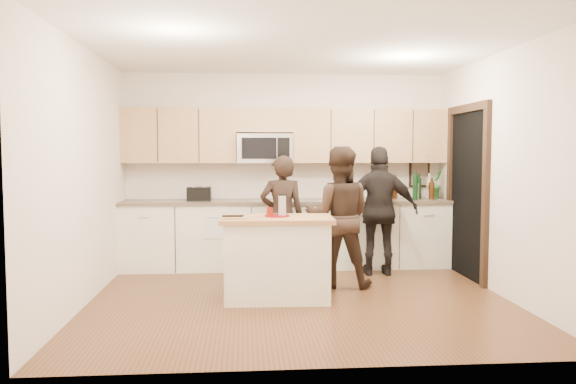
{
  "coord_description": "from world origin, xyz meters",
  "views": [
    {
      "loc": [
        -0.59,
        -6.0,
        1.59
      ],
      "look_at": [
        -0.09,
        0.35,
        1.14
      ],
      "focal_mm": 35.0,
      "sensor_mm": 36.0,
      "label": 1
    }
  ],
  "objects": [
    {
      "name": "knife",
      "position": [
        -0.51,
        -0.15,
        0.92
      ],
      "size": [
        0.2,
        0.03,
        0.01
      ],
      "primitive_type": "cube",
      "rotation": [
        0.0,
        0.0,
        -0.04
      ],
      "color": "silver",
      "rests_on": "cutting_board"
    },
    {
      "name": "tongs",
      "position": [
        -0.71,
        -0.13,
        0.93
      ],
      "size": [
        0.23,
        0.04,
        0.02
      ],
      "primitive_type": "cube",
      "rotation": [
        0.0,
        0.0,
        -0.04
      ],
      "color": "black",
      "rests_on": "cutting_board"
    },
    {
      "name": "microwave",
      "position": [
        -0.31,
        1.8,
        1.65
      ],
      "size": [
        0.76,
        0.41,
        0.4
      ],
      "color": "silver",
      "rests_on": "ground"
    },
    {
      "name": "island",
      "position": [
        -0.24,
        -0.01,
        0.45
      ],
      "size": [
        1.22,
        0.74,
        0.9
      ],
      "rotation": [
        0.0,
        0.0,
        -0.04
      ],
      "color": "white",
      "rests_on": "ground"
    },
    {
      "name": "drink_glass",
      "position": [
        -0.32,
        -0.02,
        0.95
      ],
      "size": [
        0.07,
        0.07,
        0.11
      ],
      "primitive_type": "cylinder",
      "color": "maroon",
      "rests_on": "island"
    },
    {
      "name": "woman_left",
      "position": [
        -0.11,
        1.11,
        0.78
      ],
      "size": [
        0.58,
        0.4,
        1.55
      ],
      "primitive_type": "imported",
      "rotation": [
        0.0,
        0.0,
        3.19
      ],
      "color": "black",
      "rests_on": "ground"
    },
    {
      "name": "dish_towel",
      "position": [
        -0.95,
        1.5,
        0.8
      ],
      "size": [
        0.34,
        0.6,
        0.48
      ],
      "color": "white",
      "rests_on": "ground"
    },
    {
      "name": "cutting_board",
      "position": [
        -0.69,
        -0.14,
        0.91
      ],
      "size": [
        0.26,
        0.19,
        0.02
      ],
      "primitive_type": "cube",
      "rotation": [
        0.0,
        0.0,
        -0.04
      ],
      "color": "tan",
      "rests_on": "island"
    },
    {
      "name": "back_cabinetry",
      "position": [
        0.0,
        1.69,
        0.47
      ],
      "size": [
        4.5,
        0.66,
        0.94
      ],
      "color": "white",
      "rests_on": "ground"
    },
    {
      "name": "box_grater",
      "position": [
        -0.18,
        0.02,
        1.03
      ],
      "size": [
        0.09,
        0.06,
        0.23
      ],
      "color": "silver",
      "rests_on": "red_plate"
    },
    {
      "name": "room_shell",
      "position": [
        0.0,
        0.0,
        1.73
      ],
      "size": [
        4.52,
        4.02,
        2.71
      ],
      "color": "beige",
      "rests_on": "ground"
    },
    {
      "name": "floor",
      "position": [
        0.0,
        0.0,
        0.0
      ],
      "size": [
        4.5,
        4.5,
        0.0
      ],
      "primitive_type": "plane",
      "color": "brown",
      "rests_on": "ground"
    },
    {
      "name": "toaster",
      "position": [
        -1.2,
        1.67,
        1.03
      ],
      "size": [
        0.32,
        0.23,
        0.19
      ],
      "color": "black",
      "rests_on": "back_cabinetry"
    },
    {
      "name": "red_plate",
      "position": [
        -0.24,
        0.04,
        0.91
      ],
      "size": [
        0.27,
        0.27,
        0.02
      ],
      "primitive_type": "cylinder",
      "color": "maroon",
      "rests_on": "island"
    },
    {
      "name": "bottle_cluster",
      "position": [
        1.81,
        1.72,
        1.11
      ],
      "size": [
        0.65,
        0.36,
        0.39
      ],
      "color": "black",
      "rests_on": "back_cabinetry"
    },
    {
      "name": "doorway",
      "position": [
        2.23,
        0.9,
        1.16
      ],
      "size": [
        0.06,
        1.25,
        2.2
      ],
      "color": "black",
      "rests_on": "ground"
    },
    {
      "name": "woman_right",
      "position": [
        1.17,
        1.13,
        0.84
      ],
      "size": [
        1.02,
        0.51,
        1.67
      ],
      "primitive_type": "imported",
      "rotation": [
        0.0,
        0.0,
        3.03
      ],
      "color": "black",
      "rests_on": "ground"
    },
    {
      "name": "woman_center",
      "position": [
        0.52,
        0.54,
        0.83
      ],
      "size": [
        0.9,
        0.76,
        1.66
      ],
      "primitive_type": "imported",
      "rotation": [
        0.0,
        0.0,
        2.97
      ],
      "color": "black",
      "rests_on": "ground"
    },
    {
      "name": "orchid",
      "position": [
        2.1,
        1.72,
        1.15
      ],
      "size": [
        0.29,
        0.27,
        0.42
      ],
      "primitive_type": "imported",
      "rotation": [
        0.0,
        0.0,
        0.45
      ],
      "color": "#2B6C2D",
      "rests_on": "back_cabinetry"
    },
    {
      "name": "upper_cabinetry",
      "position": [
        0.03,
        1.83,
        1.84
      ],
      "size": [
        4.5,
        0.33,
        0.75
      ],
      "color": "tan",
      "rests_on": "ground"
    },
    {
      "name": "framed_picture",
      "position": [
        1.95,
        1.98,
        1.28
      ],
      "size": [
        0.3,
        0.03,
        0.38
      ],
      "color": "black",
      "rests_on": "ground"
    }
  ]
}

